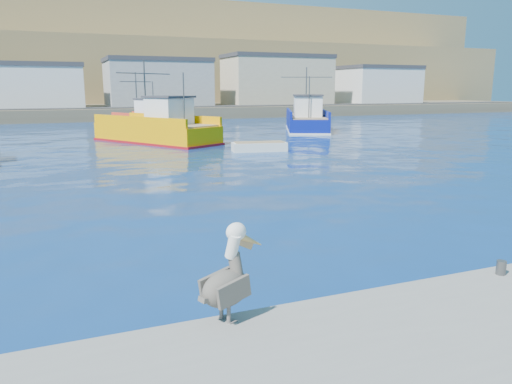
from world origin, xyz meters
The scene contains 8 objects.
ground centered at (0.00, 0.00, 0.00)m, with size 260.00×260.00×0.00m, color navy.
dock_bollards centered at (0.60, -3.40, 0.65)m, with size 36.20×0.20×0.30m.
far_shore centered at (0.00, 109.20, 8.98)m, with size 200.00×81.00×24.00m.
trawler_yellow_b centered at (2.42, 29.56, 1.04)m, with size 9.04×11.82×6.52m.
trawler_blue centered at (18.81, 35.16, 1.03)m, with size 8.01×11.65×6.48m.
boat_orange centered at (3.75, 44.30, 0.99)m, with size 5.73×7.97×5.97m.
skiff_mid centered at (7.78, 21.27, 0.26)m, with size 3.92×1.92×0.82m.
pelican centered at (-2.96, -3.21, 1.21)m, with size 1.32×0.81×1.66m.
Camera 1 is at (-5.47, -10.60, 4.33)m, focal length 35.00 mm.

